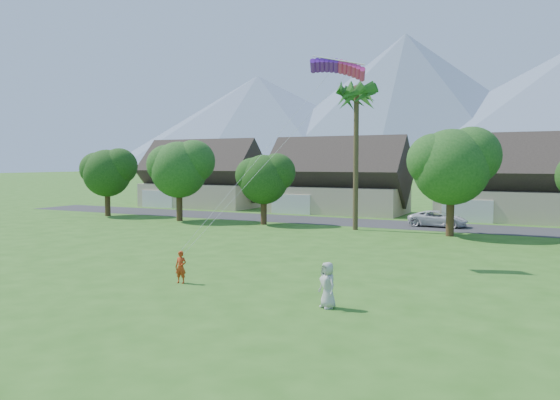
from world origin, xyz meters
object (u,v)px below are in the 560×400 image
Objects in this scene: parked_car at (438,219)px; kite_flyer at (181,267)px; watcher at (328,285)px; parafoil_kite at (338,66)px.

kite_flyer is at bearing 168.64° from parked_car.
watcher is 0.55× the size of parafoil_kite.
parked_car is at bearing 68.07° from kite_flyer.
parafoil_kite is (4.62, 9.05, 10.61)m from kite_flyer.
watcher is at bearing -86.07° from parafoil_kite.
parked_car is (-1.29, 30.20, -0.21)m from watcher.
parked_car is (6.72, 29.20, -0.06)m from kite_flyer.
kite_flyer is at bearing -131.75° from parafoil_kite.
parked_car is 22.90m from parafoil_kite.
parafoil_kite reaches higher than kite_flyer.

